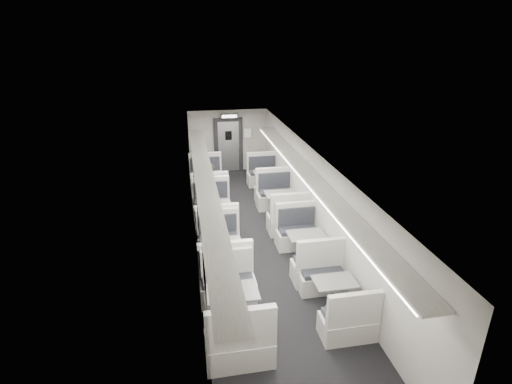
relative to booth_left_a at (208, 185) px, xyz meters
name	(u,v)px	position (x,y,z in m)	size (l,w,h in m)	color
room	(256,202)	(1.00, -3.42, 0.79)	(3.24, 12.24, 2.64)	black
booth_left_a	(208,185)	(0.00, 0.00, 0.00)	(1.13, 2.29, 1.22)	white
booth_left_b	(214,216)	(0.00, -2.39, -0.01)	(1.10, 2.23, 1.19)	white
booth_left_c	(222,256)	(0.00, -4.52, -0.03)	(1.04, 2.12, 1.13)	white
booth_left_d	(233,309)	(0.00, -6.44, 0.00)	(1.13, 2.29, 1.22)	white
booth_right_a	(267,182)	(2.00, 0.00, -0.02)	(1.07, 2.17, 1.16)	white
booth_right_b	(282,206)	(2.00, -2.07, 0.00)	(1.14, 2.31, 1.24)	white
booth_right_c	(306,248)	(2.00, -4.50, -0.03)	(1.06, 2.14, 1.15)	white
booth_right_d	(334,295)	(2.00, -6.33, -0.05)	(0.98, 1.99, 1.07)	white
passenger	(211,187)	(0.04, -1.00, 0.33)	(0.54, 0.35, 1.48)	black
window_a	(191,159)	(-0.49, -0.02, 0.94)	(0.02, 1.18, 0.84)	black
window_b	(194,183)	(-0.49, -2.22, 0.94)	(0.02, 1.18, 0.84)	black
window_c	(198,218)	(-0.49, -4.42, 0.94)	(0.02, 1.18, 0.84)	black
window_d	(204,274)	(-0.49, -6.62, 0.94)	(0.02, 1.18, 0.84)	black
luggage_rack_left	(206,182)	(-0.24, -3.72, 1.51)	(0.46, 10.40, 0.09)	white
luggage_rack_right	(309,176)	(2.24, -3.72, 1.51)	(0.46, 10.40, 0.09)	white
vestibule_door	(229,146)	(1.00, 2.51, 0.63)	(1.10, 0.13, 2.10)	black
exit_sign	(229,116)	(1.00, 2.02, 1.87)	(0.62, 0.12, 0.16)	black
wall_notice	(248,133)	(1.75, 2.50, 1.09)	(0.32, 0.02, 0.40)	white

